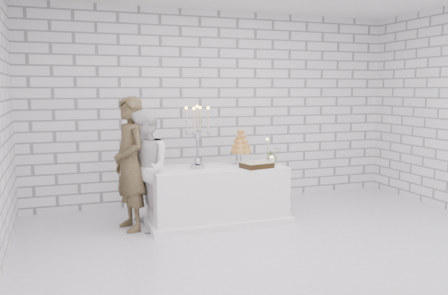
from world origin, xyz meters
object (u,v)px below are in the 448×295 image
groom (130,164)px  croquembouche (241,146)px  cake_table (217,194)px  bride (144,170)px  candelabra (197,137)px

groom → croquembouche: groom is taller
cake_table → bride: (-0.99, -0.04, 0.40)m
groom → candelabra: size_ratio=2.04×
candelabra → bride: bearing=-177.9°
bride → croquembouche: size_ratio=3.06×
cake_table → groom: 1.25m
cake_table → bride: 1.07m
bride → candelabra: size_ratio=1.86×
cake_table → candelabra: size_ratio=2.16×
candelabra → groom: bearing=176.7°
candelabra → croquembouche: bearing=12.1°
bride → croquembouche: bride is taller
cake_table → croquembouche: size_ratio=3.55×
cake_table → candelabra: bearing=-177.0°
groom → croquembouche: bearing=79.4°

